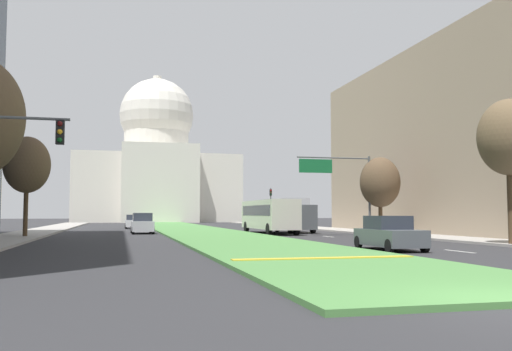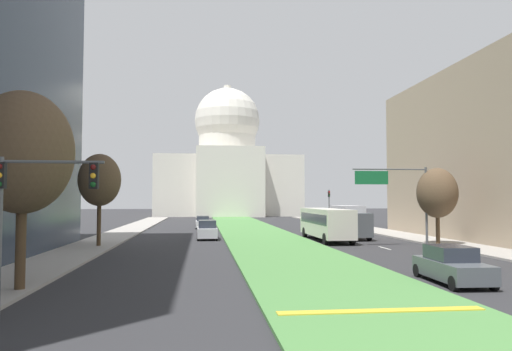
{
  "view_description": "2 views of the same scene",
  "coord_description": "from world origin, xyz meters",
  "px_view_note": "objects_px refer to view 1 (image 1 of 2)",
  "views": [
    {
      "loc": [
        -7.37,
        -9.11,
        1.81
      ],
      "look_at": [
        2.08,
        29.23,
        4.52
      ],
      "focal_mm": 38.61,
      "sensor_mm": 36.0,
      "label": 1
    },
    {
      "loc": [
        -5.91,
        -5.27,
        3.85
      ],
      "look_at": [
        -1.05,
        38.15,
        6.01
      ],
      "focal_mm": 33.57,
      "sensor_mm": 36.0,
      "label": 2
    }
  ],
  "objects_px": {
    "sedan_distant": "(133,222)",
    "box_truck_delivery": "(294,215)",
    "sedan_midblock": "(142,224)",
    "street_tree_right_mid": "(380,182)",
    "overhead_guide_sign": "(342,178)",
    "street_tree_right_near": "(509,138)",
    "sedan_lead_stopped": "(389,234)",
    "city_bus": "(269,214)",
    "traffic_light_far_right": "(271,202)",
    "street_tree_left_mid": "(27,165)",
    "capitol_building": "(156,168)"
  },
  "relations": [
    {
      "from": "traffic_light_far_right",
      "to": "box_truck_delivery",
      "type": "height_order",
      "value": "traffic_light_far_right"
    },
    {
      "from": "street_tree_right_mid",
      "to": "street_tree_right_near",
      "type": "bearing_deg",
      "value": -90.25
    },
    {
      "from": "street_tree_right_near",
      "to": "city_bus",
      "type": "xyz_separation_m",
      "value": [
        -7.87,
        21.6,
        -4.17
      ]
    },
    {
      "from": "overhead_guide_sign",
      "to": "sedan_lead_stopped",
      "type": "bearing_deg",
      "value": -105.35
    },
    {
      "from": "sedan_midblock",
      "to": "street_tree_right_mid",
      "type": "bearing_deg",
      "value": -24.17
    },
    {
      "from": "overhead_guide_sign",
      "to": "box_truck_delivery",
      "type": "xyz_separation_m",
      "value": [
        -1.73,
        7.53,
        -3.0
      ]
    },
    {
      "from": "sedan_lead_stopped",
      "to": "sedan_midblock",
      "type": "bearing_deg",
      "value": 113.49
    },
    {
      "from": "street_tree_left_mid",
      "to": "sedan_distant",
      "type": "xyz_separation_m",
      "value": [
        8.24,
        23.99,
        -4.58
      ]
    },
    {
      "from": "city_bus",
      "to": "street_tree_right_near",
      "type": "bearing_deg",
      "value": -69.98
    },
    {
      "from": "capitol_building",
      "to": "sedan_midblock",
      "type": "bearing_deg",
      "value": -94.51
    },
    {
      "from": "street_tree_right_near",
      "to": "box_truck_delivery",
      "type": "xyz_separation_m",
      "value": [
        -5.0,
        23.31,
        -4.27
      ]
    },
    {
      "from": "street_tree_right_near",
      "to": "sedan_midblock",
      "type": "relative_size",
      "value": 1.82
    },
    {
      "from": "traffic_light_far_right",
      "to": "overhead_guide_sign",
      "type": "xyz_separation_m",
      "value": [
        -2.21,
        -29.91,
        1.37
      ]
    },
    {
      "from": "sedan_midblock",
      "to": "box_truck_delivery",
      "type": "distance_m",
      "value": 13.88
    },
    {
      "from": "street_tree_right_near",
      "to": "street_tree_left_mid",
      "type": "xyz_separation_m",
      "value": [
        -27.47,
        17.37,
        -0.6
      ]
    },
    {
      "from": "overhead_guide_sign",
      "to": "street_tree_left_mid",
      "type": "relative_size",
      "value": 0.87
    },
    {
      "from": "sedan_lead_stopped",
      "to": "box_truck_delivery",
      "type": "bearing_deg",
      "value": 83.26
    },
    {
      "from": "capitol_building",
      "to": "overhead_guide_sign",
      "type": "height_order",
      "value": "capitol_building"
    },
    {
      "from": "overhead_guide_sign",
      "to": "sedan_midblock",
      "type": "height_order",
      "value": "overhead_guide_sign"
    },
    {
      "from": "sedan_distant",
      "to": "sedan_midblock",
      "type": "bearing_deg",
      "value": -88.62
    },
    {
      "from": "street_tree_right_near",
      "to": "street_tree_right_mid",
      "type": "relative_size",
      "value": 1.26
    },
    {
      "from": "street_tree_right_near",
      "to": "box_truck_delivery",
      "type": "distance_m",
      "value": 24.22
    },
    {
      "from": "traffic_light_far_right",
      "to": "street_tree_right_near",
      "type": "xyz_separation_m",
      "value": [
        1.05,
        -45.68,
        2.63
      ]
    },
    {
      "from": "sedan_lead_stopped",
      "to": "city_bus",
      "type": "xyz_separation_m",
      "value": [
        -0.0,
        22.6,
        0.98
      ]
    },
    {
      "from": "sedan_distant",
      "to": "box_truck_delivery",
      "type": "distance_m",
      "value": 23.01
    },
    {
      "from": "street_tree_right_near",
      "to": "sedan_lead_stopped",
      "type": "xyz_separation_m",
      "value": [
        -7.87,
        -1.0,
        -5.15
      ]
    },
    {
      "from": "sedan_lead_stopped",
      "to": "traffic_light_far_right",
      "type": "bearing_deg",
      "value": 81.7
    },
    {
      "from": "street_tree_left_mid",
      "to": "city_bus",
      "type": "distance_m",
      "value": 20.37
    },
    {
      "from": "street_tree_right_mid",
      "to": "box_truck_delivery",
      "type": "height_order",
      "value": "street_tree_right_mid"
    },
    {
      "from": "traffic_light_far_right",
      "to": "sedan_lead_stopped",
      "type": "relative_size",
      "value": 1.12
    },
    {
      "from": "traffic_light_far_right",
      "to": "street_tree_left_mid",
      "type": "bearing_deg",
      "value": -133.01
    },
    {
      "from": "street_tree_right_near",
      "to": "street_tree_right_mid",
      "type": "bearing_deg",
      "value": 89.75
    },
    {
      "from": "traffic_light_far_right",
      "to": "sedan_midblock",
      "type": "xyz_separation_m",
      "value": [
        -17.77,
        -21.48,
        -2.46
      ]
    },
    {
      "from": "box_truck_delivery",
      "to": "capitol_building",
      "type": "bearing_deg",
      "value": 96.82
    },
    {
      "from": "street_tree_right_near",
      "to": "capitol_building",
      "type": "bearing_deg",
      "value": 98.15
    },
    {
      "from": "box_truck_delivery",
      "to": "overhead_guide_sign",
      "type": "bearing_deg",
      "value": -77.04
    },
    {
      "from": "street_tree_left_mid",
      "to": "city_bus",
      "type": "relative_size",
      "value": 0.68
    },
    {
      "from": "sedan_midblock",
      "to": "sedan_distant",
      "type": "height_order",
      "value": "sedan_midblock"
    },
    {
      "from": "street_tree_right_mid",
      "to": "sedan_distant",
      "type": "distance_m",
      "value": 32.28
    },
    {
      "from": "traffic_light_far_right",
      "to": "city_bus",
      "type": "distance_m",
      "value": 25.08
    },
    {
      "from": "street_tree_right_mid",
      "to": "sedan_lead_stopped",
      "type": "xyz_separation_m",
      "value": [
        -7.94,
        -16.73,
        -3.55
      ]
    },
    {
      "from": "sedan_lead_stopped",
      "to": "street_tree_right_near",
      "type": "bearing_deg",
      "value": 7.27
    },
    {
      "from": "overhead_guide_sign",
      "to": "street_tree_right_mid",
      "type": "bearing_deg",
      "value": -0.84
    },
    {
      "from": "sedan_lead_stopped",
      "to": "sedan_distant",
      "type": "distance_m",
      "value": 43.86
    },
    {
      "from": "traffic_light_far_right",
      "to": "sedan_distant",
      "type": "relative_size",
      "value": 1.19
    },
    {
      "from": "street_tree_right_near",
      "to": "city_bus",
      "type": "distance_m",
      "value": 23.36
    },
    {
      "from": "street_tree_right_mid",
      "to": "sedan_midblock",
      "type": "xyz_separation_m",
      "value": [
        -18.89,
        8.48,
        -3.5
      ]
    },
    {
      "from": "street_tree_right_near",
      "to": "sedan_lead_stopped",
      "type": "relative_size",
      "value": 1.74
    },
    {
      "from": "traffic_light_far_right",
      "to": "sedan_midblock",
      "type": "height_order",
      "value": "traffic_light_far_right"
    },
    {
      "from": "city_bus",
      "to": "sedan_distant",
      "type": "bearing_deg",
      "value": 119.91
    }
  ]
}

